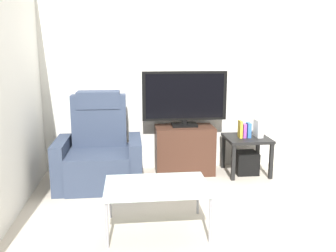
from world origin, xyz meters
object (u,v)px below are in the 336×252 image
(recliner_armchair, at_px, (99,153))
(book_rightmost, at_px, (248,130))
(subwoofer_box, at_px, (246,163))
(television, at_px, (185,97))
(side_table, at_px, (247,143))
(book_middle, at_px, (244,131))
(book_leftmost, at_px, (240,129))
(tv_stand, at_px, (184,150))
(game_console, at_px, (258,128))
(cell_phone, at_px, (142,185))
(coffee_table, at_px, (157,188))

(recliner_armchair, xyz_separation_m, book_rightmost, (1.85, 0.16, 0.20))
(recliner_armchair, distance_m, subwoofer_box, 1.86)
(television, distance_m, side_table, 0.98)
(recliner_armchair, xyz_separation_m, book_middle, (1.79, 0.16, 0.20))
(book_leftmost, bearing_deg, book_rightmost, 0.00)
(television, bearing_deg, tv_stand, -90.00)
(tv_stand, height_order, book_middle, book_middle)
(subwoofer_box, distance_m, book_leftmost, 0.46)
(side_table, distance_m, game_console, 0.24)
(side_table, bearing_deg, book_middle, -158.85)
(tv_stand, relative_size, cell_phone, 4.92)
(subwoofer_box, bearing_deg, television, 170.96)
(subwoofer_box, distance_m, book_middle, 0.43)
(tv_stand, distance_m, coffee_table, 1.54)
(tv_stand, relative_size, side_table, 1.37)
(book_middle, distance_m, game_console, 0.20)
(book_rightmost, height_order, game_console, game_console)
(book_leftmost, distance_m, coffee_table, 1.78)
(television, distance_m, book_middle, 0.85)
(book_rightmost, bearing_deg, coffee_table, -133.29)
(recliner_armchair, xyz_separation_m, game_console, (1.99, 0.19, 0.22))
(subwoofer_box, relative_size, game_console, 1.27)
(tv_stand, distance_m, book_middle, 0.79)
(side_table, height_order, game_console, game_console)
(television, distance_m, coffee_table, 1.66)
(recliner_armchair, relative_size, book_rightmost, 5.78)
(tv_stand, relative_size, game_console, 3.35)
(game_console, xyz_separation_m, coffee_table, (-1.40, -1.37, -0.20))
(book_rightmost, bearing_deg, recliner_armchair, -175.15)
(game_console, bearing_deg, subwoofer_box, -176.05)
(coffee_table, distance_m, cell_phone, 0.13)
(recliner_armchair, height_order, game_console, recliner_armchair)
(tv_stand, bearing_deg, recliner_armchair, -164.97)
(recliner_armchair, relative_size, game_console, 4.91)
(recliner_armchair, height_order, book_leftmost, recliner_armchair)
(subwoofer_box, bearing_deg, coffee_table, -132.71)
(coffee_table, bearing_deg, tv_stand, 72.27)
(cell_phone, bearing_deg, book_leftmost, 29.46)
(television, height_order, book_rightmost, television)
(television, xyz_separation_m, book_middle, (0.73, -0.15, -0.41))
(tv_stand, bearing_deg, television, 90.00)
(book_middle, bearing_deg, television, 168.83)
(television, bearing_deg, side_table, -9.04)
(cell_phone, bearing_deg, recliner_armchair, 94.22)
(coffee_table, bearing_deg, book_rightmost, 46.71)
(book_leftmost, height_order, book_rightmost, book_leftmost)
(cell_phone, bearing_deg, coffee_table, -13.95)
(subwoofer_box, height_order, book_rightmost, book_rightmost)
(side_table, xyz_separation_m, subwoofer_box, (0.00, -0.00, -0.26))
(television, bearing_deg, book_middle, -11.17)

